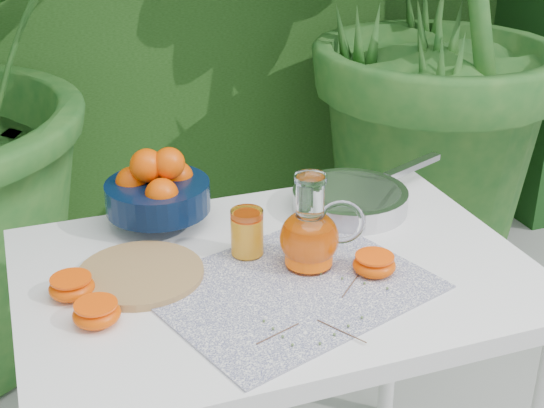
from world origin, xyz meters
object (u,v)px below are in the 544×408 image
object	(u,v)px
cutting_board	(141,274)
juice_pitcher	(310,235)
white_table	(275,302)
saute_pan	(351,198)
fruit_bowl	(157,189)

from	to	relation	value
cutting_board	juice_pitcher	bearing A→B (deg)	-12.57
white_table	saute_pan	distance (m)	0.34
white_table	fruit_bowl	world-z (taller)	fruit_bowl
cutting_board	juice_pitcher	xyz separation A→B (m)	(0.32, -0.07, 0.06)
fruit_bowl	juice_pitcher	bearing A→B (deg)	-50.30
white_table	juice_pitcher	distance (m)	0.17
cutting_board	fruit_bowl	distance (m)	0.24
juice_pitcher	fruit_bowl	bearing A→B (deg)	129.70
juice_pitcher	saute_pan	size ratio (longest dim) A/B	0.40
fruit_bowl	cutting_board	bearing A→B (deg)	-111.18
white_table	cutting_board	size ratio (longest dim) A/B	4.10
juice_pitcher	saute_pan	world-z (taller)	juice_pitcher
white_table	saute_pan	xyz separation A→B (m)	(0.25, 0.19, 0.11)
cutting_board	fruit_bowl	xyz separation A→B (m)	(0.08, 0.22, 0.07)
white_table	saute_pan	world-z (taller)	saute_pan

